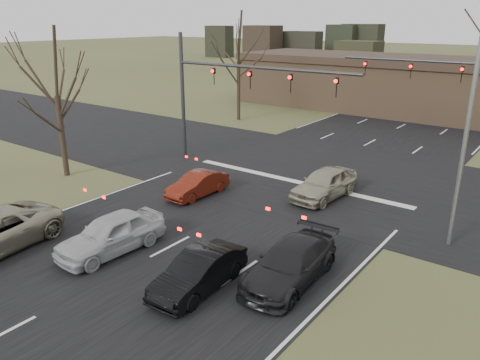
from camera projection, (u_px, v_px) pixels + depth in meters
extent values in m
plane|color=#4C4D29|center=(111.00, 278.00, 16.68)|extent=(360.00, 360.00, 0.00)
cube|color=black|center=(474.00, 88.00, 62.20)|extent=(14.00, 300.00, 0.02)
cube|color=black|center=(312.00, 173.00, 28.06)|extent=(200.00, 14.00, 0.02)
cube|color=#846247|center=(450.00, 92.00, 43.63)|extent=(42.00, 10.00, 4.60)
cube|color=#38281E|center=(455.00, 63.00, 42.77)|extent=(42.40, 10.40, 0.70)
cylinder|color=#383A3D|center=(183.00, 97.00, 30.04)|extent=(0.24, 0.24, 8.00)
cylinder|color=#383A3D|center=(260.00, 68.00, 25.93)|extent=(12.00, 0.18, 0.18)
imported|color=black|center=(214.00, 76.00, 28.04)|extent=(0.16, 0.20, 1.00)
imported|color=black|center=(251.00, 80.00, 26.54)|extent=(0.16, 0.20, 1.00)
imported|color=black|center=(291.00, 83.00, 25.03)|extent=(0.16, 0.20, 1.00)
imported|color=black|center=(337.00, 87.00, 23.53)|extent=(0.16, 0.20, 1.00)
cylinder|color=#383A3D|center=(425.00, 61.00, 30.14)|extent=(11.00, 0.18, 0.18)
imported|color=black|center=(462.00, 74.00, 29.04)|extent=(0.16, 0.20, 1.00)
imported|color=black|center=(411.00, 71.00, 30.81)|extent=(0.16, 0.20, 1.00)
imported|color=black|center=(366.00, 68.00, 32.58)|extent=(0.16, 0.20, 1.00)
cylinder|color=gray|center=(468.00, 125.00, 17.56)|extent=(0.18, 0.18, 10.00)
cylinder|color=black|center=(62.00, 137.00, 26.96)|extent=(0.32, 0.32, 4.68)
cylinder|color=black|center=(239.00, 91.00, 42.13)|extent=(0.32, 0.32, 5.23)
imported|color=#BABBBD|center=(111.00, 234.00, 18.36)|extent=(2.07, 4.61, 1.54)
imported|color=black|center=(199.00, 272.00, 15.82)|extent=(1.61, 4.06, 1.31)
imported|color=black|center=(290.00, 263.00, 16.29)|extent=(2.17, 4.85, 1.38)
imported|color=#641B0E|center=(198.00, 185.00, 24.30)|extent=(1.39, 3.73, 1.22)
imported|color=#A7A287|center=(325.00, 183.00, 23.99)|extent=(2.15, 4.64, 1.54)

